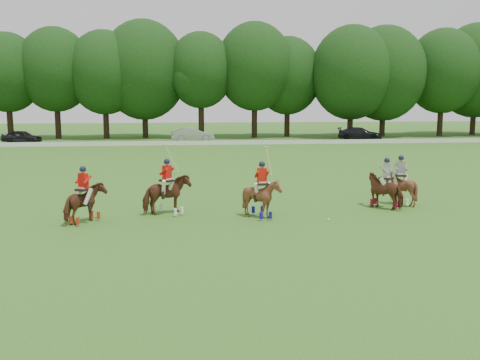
{
  "coord_description": "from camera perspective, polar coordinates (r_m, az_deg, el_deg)",
  "views": [
    {
      "loc": [
        -2.66,
        -18.43,
        4.9
      ],
      "look_at": [
        -0.12,
        4.2,
        1.4
      ],
      "focal_mm": 40.0,
      "sensor_mm": 36.0,
      "label": 1
    }
  ],
  "objects": [
    {
      "name": "ground",
      "position": [
        19.26,
        1.76,
        -6.01
      ],
      "size": [
        180.0,
        180.0,
        0.0
      ],
      "primitive_type": "plane",
      "color": "#31611B",
      "rests_on": "ground"
    },
    {
      "name": "tree_line",
      "position": [
        66.62,
        -3.95,
        11.58
      ],
      "size": [
        117.98,
        14.32,
        14.75
      ],
      "color": "black",
      "rests_on": "ground"
    },
    {
      "name": "car_mid",
      "position": [
        61.09,
        -5.09,
        4.84
      ],
      "size": [
        4.95,
        2.3,
        1.57
      ],
      "primitive_type": "imported",
      "rotation": [
        0.0,
        0.0,
        1.71
      ],
      "color": "#A9A8AE",
      "rests_on": "ground"
    },
    {
      "name": "boundary_rail",
      "position": [
        56.69,
        -3.69,
        3.99
      ],
      "size": [
        120.0,
        0.1,
        0.44
      ],
      "primitive_type": "cube",
      "color": "white",
      "rests_on": "ground"
    },
    {
      "name": "polo_stripe_b",
      "position": [
        25.81,
        16.68,
        -0.72
      ],
      "size": [
        1.47,
        1.6,
        2.3
      ],
      "color": "#542A16",
      "rests_on": "ground"
    },
    {
      "name": "polo_red_b",
      "position": [
        22.82,
        -7.74,
        -1.54
      ],
      "size": [
        2.18,
        2.2,
        2.92
      ],
      "color": "#542A16",
      "rests_on": "ground"
    },
    {
      "name": "car_right",
      "position": [
        64.59,
        12.67,
        4.84
      ],
      "size": [
        5.53,
        3.81,
        1.49
      ],
      "primitive_type": "imported",
      "rotation": [
        0.0,
        0.0,
        1.2
      ],
      "color": "black",
      "rests_on": "ground"
    },
    {
      "name": "polo_stripe_a",
      "position": [
        24.83,
        15.28,
        -1.04
      ],
      "size": [
        1.89,
        1.92,
        2.27
      ],
      "color": "#542A16",
      "rests_on": "ground"
    },
    {
      "name": "polo_red_a",
      "position": [
        21.96,
        -16.27,
        -2.34
      ],
      "size": [
        1.73,
        1.99,
        2.27
      ],
      "color": "#542A16",
      "rests_on": "ground"
    },
    {
      "name": "polo_ball",
      "position": [
        21.95,
        9.42,
        -4.16
      ],
      "size": [
        0.09,
        0.09,
        0.09
      ],
      "primitive_type": "sphere",
      "color": "white",
      "rests_on": "ground"
    },
    {
      "name": "car_left",
      "position": [
        63.47,
        -22.24,
        4.31
      ],
      "size": [
        4.43,
        2.39,
        1.43
      ],
      "primitive_type": "imported",
      "rotation": [
        0.0,
        0.0,
        1.4
      ],
      "color": "black",
      "rests_on": "ground"
    },
    {
      "name": "polo_red_c",
      "position": [
        22.04,
        2.34,
        -1.87
      ],
      "size": [
        1.5,
        1.65,
        2.88
      ],
      "color": "#542A16",
      "rests_on": "ground"
    }
  ]
}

